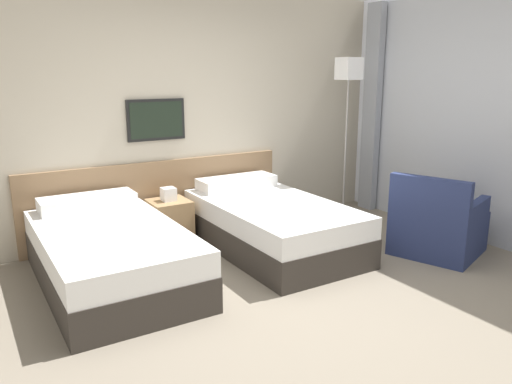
# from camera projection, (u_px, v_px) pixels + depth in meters

# --- Properties ---
(ground_plane) EXTENTS (16.00, 16.00, 0.00)m
(ground_plane) POSITION_uv_depth(u_px,v_px,m) (298.00, 297.00, 4.11)
(ground_plane) COLOR slate
(wall_headboard) EXTENTS (10.00, 0.10, 2.70)m
(wall_headboard) POSITION_uv_depth(u_px,v_px,m) (186.00, 119.00, 5.55)
(wall_headboard) COLOR #B7AD99
(wall_headboard) RESTS_ON ground_plane
(wall_window) EXTENTS (0.21, 4.60, 2.70)m
(wall_window) POSITION_uv_depth(u_px,v_px,m) (511.00, 119.00, 5.01)
(wall_window) COLOR white
(wall_window) RESTS_ON ground_plane
(bed_near_door) EXTENTS (1.12, 1.98, 0.64)m
(bed_near_door) POSITION_uv_depth(u_px,v_px,m) (111.00, 255.00, 4.33)
(bed_near_door) COLOR #332D28
(bed_near_door) RESTS_ON ground_plane
(bed_near_window) EXTENTS (1.12, 1.98, 0.64)m
(bed_near_window) POSITION_uv_depth(u_px,v_px,m) (272.00, 224.00, 5.18)
(bed_near_window) COLOR #332D28
(bed_near_window) RESTS_ON ground_plane
(nightstand) EXTENTS (0.41, 0.41, 0.61)m
(nightstand) POSITION_uv_depth(u_px,v_px,m) (170.00, 221.00, 5.36)
(nightstand) COLOR #9E7A51
(nightstand) RESTS_ON ground_plane
(floor_lamp) EXTENTS (0.24, 0.24, 1.97)m
(floor_lamp) POSITION_uv_depth(u_px,v_px,m) (348.00, 83.00, 5.91)
(floor_lamp) COLOR #9E9993
(floor_lamp) RESTS_ON ground_plane
(armchair) EXTENTS (1.00, 0.99, 0.84)m
(armchair) POSITION_uv_depth(u_px,v_px,m) (437.00, 227.00, 5.05)
(armchair) COLOR navy
(armchair) RESTS_ON ground_plane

